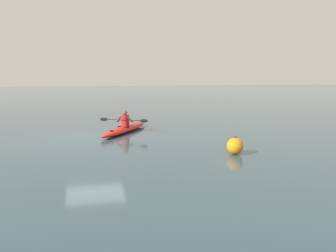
% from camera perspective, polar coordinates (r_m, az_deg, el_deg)
% --- Properties ---
extents(ground_plane, '(160.00, 160.00, 0.00)m').
position_cam_1_polar(ground_plane, '(16.09, -11.47, -1.89)').
color(ground_plane, '#334C56').
extents(kayak, '(3.00, 4.51, 0.30)m').
position_cam_1_polar(kayak, '(17.52, -6.73, -0.48)').
color(kayak, red).
rests_on(kayak, ground).
extents(kayaker, '(2.13, 1.26, 0.74)m').
position_cam_1_polar(kayaker, '(17.49, -6.71, 1.00)').
color(kayaker, red).
rests_on(kayaker, kayak).
extents(mooring_buoy_white_far, '(0.57, 0.57, 0.62)m').
position_cam_1_polar(mooring_buoy_white_far, '(12.76, 10.41, -3.08)').
color(mooring_buoy_white_far, orange).
rests_on(mooring_buoy_white_far, ground).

